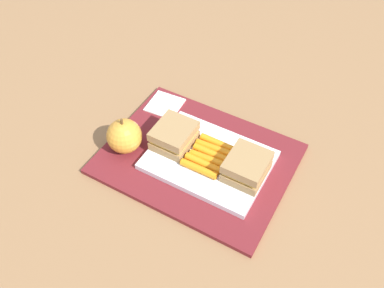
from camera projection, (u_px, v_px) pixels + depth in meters
ground_plane at (197, 160)px, 0.83m from camera, size 2.40×2.40×0.00m
lunchbag_mat at (197, 159)px, 0.83m from camera, size 0.36×0.28×0.01m
food_tray at (209, 160)px, 0.81m from camera, size 0.23×0.17×0.01m
sandwich_half_left at (247, 167)px, 0.77m from camera, size 0.07×0.08×0.04m
sandwich_half_right at (174, 136)px, 0.82m from camera, size 0.07×0.08×0.04m
carrot_sticks_bundle at (209, 156)px, 0.80m from camera, size 0.08×0.09×0.02m
apple at (124, 136)px, 0.81m from camera, size 0.07×0.07×0.08m
paper_napkin at (165, 105)px, 0.92m from camera, size 0.07×0.07×0.00m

